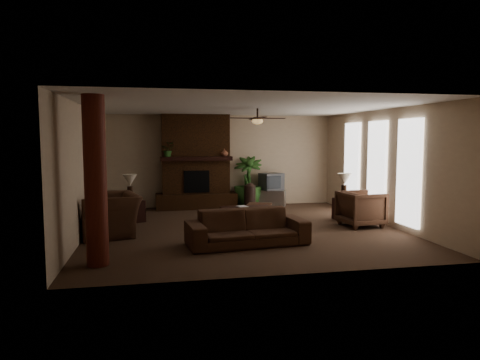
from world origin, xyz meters
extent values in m
plane|color=#4B3425|center=(0.00, 0.00, 0.00)|extent=(7.00, 7.00, 0.00)
plane|color=silver|center=(0.00, 0.00, 2.80)|extent=(7.00, 7.00, 0.00)
plane|color=tan|center=(0.00, 3.50, 1.40)|extent=(7.00, 0.00, 7.00)
plane|color=tan|center=(0.00, -3.50, 1.40)|extent=(7.00, 0.00, 7.00)
plane|color=tan|center=(-3.50, 0.00, 1.40)|extent=(0.00, 7.00, 7.00)
plane|color=tan|center=(3.50, 0.00, 1.40)|extent=(0.00, 7.00, 7.00)
cube|color=#422411|center=(-0.80, 3.25, 1.40)|extent=(2.00, 0.50, 2.80)
cube|color=#422411|center=(-0.80, 3.15, 0.23)|extent=(2.40, 0.70, 0.45)
cube|color=black|center=(-0.80, 2.99, 0.82)|extent=(0.75, 0.04, 0.65)
cube|color=black|center=(-0.80, 2.97, 1.50)|extent=(2.10, 0.28, 0.12)
cube|color=white|center=(3.45, 1.60, 1.35)|extent=(0.08, 0.85, 2.35)
cube|color=white|center=(3.45, 0.20, 1.35)|extent=(0.08, 0.85, 2.35)
cube|color=white|center=(3.45, -1.20, 1.35)|extent=(0.08, 0.85, 2.35)
cylinder|color=maroon|center=(-2.95, -2.40, 1.40)|extent=(0.36, 0.36, 2.80)
cube|color=black|center=(-3.44, 1.80, 1.05)|extent=(0.10, 1.00, 2.10)
cylinder|color=black|center=(0.40, 0.30, 2.68)|extent=(0.04, 0.04, 0.24)
cylinder|color=black|center=(0.40, 0.30, 2.56)|extent=(0.20, 0.20, 0.06)
ellipsoid|color=#F2BF72|center=(0.40, 0.30, 2.50)|extent=(0.26, 0.26, 0.14)
cube|color=black|center=(0.80, 0.30, 2.57)|extent=(0.55, 0.12, 0.01)
cube|color=black|center=(0.00, 0.30, 2.57)|extent=(0.55, 0.12, 0.01)
cube|color=black|center=(0.40, 0.70, 2.57)|extent=(0.12, 0.55, 0.01)
cube|color=black|center=(0.40, -0.10, 2.57)|extent=(0.12, 0.55, 0.01)
imported|color=#472D1E|center=(-0.23, -1.52, 0.46)|extent=(2.42, 0.95, 0.92)
imported|color=#472D1E|center=(-3.01, -0.09, 0.60)|extent=(1.23, 1.57, 1.21)
imported|color=#472D1E|center=(2.82, -0.28, 0.47)|extent=(0.94, 0.99, 0.93)
cube|color=black|center=(0.16, 0.38, 0.40)|extent=(1.20, 0.70, 0.06)
cube|color=black|center=(-0.34, 0.13, 0.18)|extent=(0.07, 0.07, 0.37)
cube|color=black|center=(0.66, 0.13, 0.18)|extent=(0.07, 0.07, 0.37)
cube|color=black|center=(-0.34, 0.63, 0.18)|extent=(0.07, 0.07, 0.37)
cube|color=black|center=(0.66, 0.63, 0.18)|extent=(0.07, 0.07, 0.37)
cube|color=#472D1E|center=(0.64, 1.07, 0.20)|extent=(0.77, 0.77, 0.40)
cube|color=#BCBCBF|center=(1.53, 3.15, 0.25)|extent=(0.98, 0.80, 0.50)
cube|color=#3C3C3F|center=(1.52, 3.15, 0.76)|extent=(0.78, 0.68, 0.52)
cube|color=black|center=(1.52, 2.88, 0.76)|extent=(0.50, 0.19, 0.40)
cylinder|color=#34221D|center=(0.76, 2.74, 0.35)|extent=(0.34, 0.34, 0.70)
sphere|color=#34221D|center=(0.76, 2.74, 0.60)|extent=(0.34, 0.34, 0.34)
imported|color=#305B24|center=(0.78, 3.15, 0.43)|extent=(1.30, 1.73, 0.86)
cube|color=black|center=(-2.57, 1.36, 0.28)|extent=(0.66, 0.66, 0.55)
cylinder|color=black|center=(-2.62, 1.37, 0.73)|extent=(0.18, 0.18, 0.35)
cone|color=beige|center=(-2.62, 1.37, 1.05)|extent=(0.46, 0.46, 0.30)
cube|color=black|center=(2.81, 0.59, 0.28)|extent=(0.57, 0.57, 0.55)
cylinder|color=black|center=(2.77, 0.60, 0.73)|extent=(0.17, 0.17, 0.35)
cone|color=beige|center=(2.77, 0.60, 1.05)|extent=(0.44, 0.44, 0.30)
imported|color=#305B24|center=(-1.62, 3.02, 1.72)|extent=(0.41, 0.45, 0.33)
imported|color=#93543B|center=(0.04, 3.01, 1.67)|extent=(0.28, 0.29, 0.22)
imported|color=#999999|center=(-0.04, 0.43, 0.57)|extent=(0.22, 0.08, 0.29)
imported|color=#999999|center=(0.37, 0.23, 0.58)|extent=(0.19, 0.13, 0.29)
camera|label=1|loc=(-1.98, -9.75, 2.11)|focal=32.44mm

